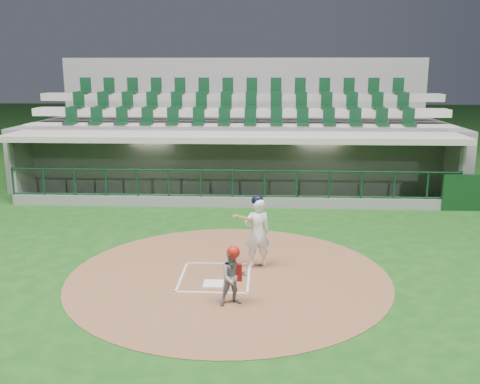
% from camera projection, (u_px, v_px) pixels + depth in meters
% --- Properties ---
extents(ground, '(120.00, 120.00, 0.00)m').
position_uv_depth(ground, '(216.00, 273.00, 12.22)').
color(ground, '#154213').
rests_on(ground, ground).
extents(dirt_circle, '(7.20, 7.20, 0.01)m').
position_uv_depth(dirt_circle, '(229.00, 276.00, 12.01)').
color(dirt_circle, brown).
rests_on(dirt_circle, ground).
extents(home_plate, '(0.43, 0.43, 0.02)m').
position_uv_depth(home_plate, '(213.00, 284.00, 11.54)').
color(home_plate, white).
rests_on(home_plate, dirt_circle).
extents(batter_box_chalk, '(1.55, 1.80, 0.01)m').
position_uv_depth(batter_box_chalk, '(215.00, 277.00, 11.93)').
color(batter_box_chalk, white).
rests_on(batter_box_chalk, ground).
extents(dugout_structure, '(16.40, 3.70, 3.00)m').
position_uv_depth(dugout_structure, '(237.00, 169.00, 19.60)').
color(dugout_structure, slate).
rests_on(dugout_structure, ground).
extents(seating_deck, '(17.00, 6.72, 5.15)m').
position_uv_depth(seating_deck, '(240.00, 145.00, 22.52)').
color(seating_deck, slate).
rests_on(seating_deck, ground).
extents(batter, '(0.88, 0.92, 1.74)m').
position_uv_depth(batter, '(257.00, 231.00, 12.38)').
color(batter, white).
rests_on(batter, dirt_circle).
extents(catcher, '(0.66, 0.58, 1.21)m').
position_uv_depth(catcher, '(233.00, 276.00, 10.44)').
color(catcher, gray).
rests_on(catcher, dirt_circle).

